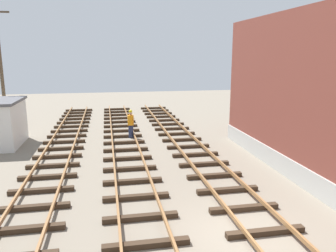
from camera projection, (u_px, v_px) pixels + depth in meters
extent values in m
plane|color=slate|center=(245.00, 237.00, 9.85)|extent=(80.00, 80.00, 0.00)
cube|color=#38281C|center=(265.00, 232.00, 9.95)|extent=(2.50, 0.24, 0.18)
cube|color=#38281C|center=(244.00, 208.00, 11.49)|extent=(2.50, 0.24, 0.18)
cube|color=#38281C|center=(227.00, 190.00, 13.04)|extent=(2.50, 0.24, 0.18)
cube|color=#38281C|center=(214.00, 176.00, 14.58)|extent=(2.50, 0.24, 0.18)
cube|color=#38281C|center=(204.00, 164.00, 16.13)|extent=(2.50, 0.24, 0.18)
cube|color=#38281C|center=(195.00, 155.00, 17.67)|extent=(2.50, 0.24, 0.18)
cube|color=#38281C|center=(188.00, 147.00, 19.21)|extent=(2.50, 0.24, 0.18)
cube|color=#38281C|center=(182.00, 140.00, 20.76)|extent=(2.50, 0.24, 0.18)
cube|color=#38281C|center=(177.00, 134.00, 22.30)|extent=(2.50, 0.24, 0.18)
cube|color=#38281C|center=(172.00, 129.00, 23.85)|extent=(2.50, 0.24, 0.18)
cube|color=#38281C|center=(168.00, 124.00, 25.39)|extent=(2.50, 0.24, 0.18)
cube|color=#38281C|center=(164.00, 120.00, 26.94)|extent=(2.50, 0.24, 0.18)
cube|color=#38281C|center=(161.00, 117.00, 28.48)|extent=(2.50, 0.24, 0.18)
cube|color=#38281C|center=(158.00, 113.00, 30.02)|extent=(2.50, 0.24, 0.18)
cube|color=#38281C|center=(156.00, 111.00, 31.57)|extent=(2.50, 0.24, 0.18)
cube|color=#38281C|center=(153.00, 108.00, 33.11)|extent=(2.50, 0.24, 0.18)
cube|color=olive|center=(243.00, 230.00, 9.79)|extent=(0.08, 49.84, 0.14)
cube|color=olive|center=(288.00, 225.00, 10.05)|extent=(0.08, 49.84, 0.14)
cube|color=#38281C|center=(146.00, 245.00, 9.30)|extent=(2.50, 0.24, 0.18)
cube|color=#38281C|center=(140.00, 217.00, 10.84)|extent=(2.50, 0.24, 0.18)
cube|color=#38281C|center=(136.00, 197.00, 12.38)|extent=(2.50, 0.24, 0.18)
cube|color=#38281C|center=(133.00, 181.00, 13.93)|extent=(2.50, 0.24, 0.18)
cube|color=#38281C|center=(130.00, 169.00, 15.47)|extent=(2.50, 0.24, 0.18)
cube|color=#38281C|center=(128.00, 158.00, 17.02)|extent=(2.50, 0.24, 0.18)
cube|color=#38281C|center=(126.00, 150.00, 18.56)|extent=(2.50, 0.24, 0.18)
cube|color=#38281C|center=(124.00, 142.00, 20.11)|extent=(2.50, 0.24, 0.18)
cube|color=#38281C|center=(123.00, 136.00, 21.65)|extent=(2.50, 0.24, 0.18)
cube|color=#38281C|center=(122.00, 131.00, 23.19)|extent=(2.50, 0.24, 0.18)
cube|color=#38281C|center=(121.00, 126.00, 24.74)|extent=(2.50, 0.24, 0.18)
cube|color=#38281C|center=(120.00, 122.00, 26.28)|extent=(2.50, 0.24, 0.18)
cube|color=#38281C|center=(119.00, 118.00, 27.83)|extent=(2.50, 0.24, 0.18)
cube|color=#38281C|center=(118.00, 115.00, 29.37)|extent=(2.50, 0.24, 0.18)
cube|color=#38281C|center=(117.00, 112.00, 30.91)|extent=(2.50, 0.24, 0.18)
cube|color=#38281C|center=(117.00, 109.00, 32.46)|extent=(2.50, 0.24, 0.18)
cube|color=olive|center=(121.00, 242.00, 9.13)|extent=(0.08, 49.84, 0.14)
cube|color=olive|center=(171.00, 237.00, 9.39)|extent=(0.08, 49.84, 0.14)
cube|color=#38281C|center=(23.00, 230.00, 10.09)|extent=(2.50, 0.24, 0.18)
cube|color=#38281C|center=(33.00, 208.00, 11.54)|extent=(2.50, 0.24, 0.18)
cube|color=#38281C|center=(41.00, 191.00, 12.99)|extent=(2.50, 0.24, 0.18)
cube|color=#38281C|center=(48.00, 177.00, 14.45)|extent=(2.50, 0.24, 0.18)
cube|color=#38281C|center=(53.00, 166.00, 15.90)|extent=(2.50, 0.24, 0.18)
cube|color=#38281C|center=(57.00, 156.00, 17.35)|extent=(2.50, 0.24, 0.18)
cube|color=#38281C|center=(61.00, 149.00, 18.80)|extent=(2.50, 0.24, 0.18)
cube|color=#38281C|center=(64.00, 142.00, 20.25)|extent=(2.50, 0.24, 0.18)
cube|color=#38281C|center=(67.00, 136.00, 21.70)|extent=(2.50, 0.24, 0.18)
cube|color=#38281C|center=(69.00, 131.00, 23.15)|extent=(2.50, 0.24, 0.18)
cube|color=#38281C|center=(71.00, 126.00, 24.60)|extent=(2.50, 0.24, 0.18)
cube|color=#38281C|center=(73.00, 122.00, 26.05)|extent=(2.50, 0.24, 0.18)
cube|color=#38281C|center=(75.00, 119.00, 27.50)|extent=(2.50, 0.24, 0.18)
cube|color=#38281C|center=(77.00, 116.00, 28.95)|extent=(2.50, 0.24, 0.18)
cube|color=#38281C|center=(78.00, 113.00, 30.40)|extent=(2.50, 0.24, 0.18)
cube|color=#38281C|center=(79.00, 110.00, 31.85)|extent=(2.50, 0.24, 0.18)
cube|color=olive|center=(38.00, 250.00, 8.74)|extent=(0.08, 49.84, 0.14)
cube|color=#B2B2AD|center=(322.00, 189.00, 12.26)|extent=(0.08, 19.27, 0.90)
cylinder|color=brown|center=(1.00, 70.00, 23.08)|extent=(0.24, 0.24, 8.60)
cylinder|color=#262D4C|center=(131.00, 131.00, 21.55)|extent=(0.32, 0.32, 0.85)
cylinder|color=orange|center=(131.00, 120.00, 21.39)|extent=(0.40, 0.40, 0.65)
sphere|color=tan|center=(131.00, 113.00, 21.30)|extent=(0.24, 0.24, 0.24)
sphere|color=yellow|center=(130.00, 111.00, 21.27)|extent=(0.22, 0.22, 0.22)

